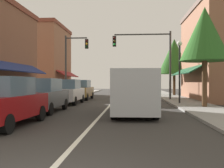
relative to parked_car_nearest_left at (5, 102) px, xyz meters
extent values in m
plane|color=#33302D|center=(3.06, 12.45, -0.88)|extent=(80.00, 80.00, 0.00)
cube|color=gray|center=(-2.44, 12.45, -0.82)|extent=(2.60, 56.00, 0.12)
cube|color=gray|center=(8.56, 12.45, -0.82)|extent=(2.60, 56.00, 0.12)
cube|color=silver|center=(3.06, 12.45, -0.88)|extent=(0.14, 52.00, 0.01)
cube|color=navy|center=(-3.19, 6.45, 1.72)|extent=(1.27, 11.76, 0.73)
cube|color=slate|center=(-3.80, 9.53, 4.11)|extent=(0.08, 1.10, 1.30)
cube|color=#8E5B42|center=(12.06, 14.45, 3.01)|extent=(4.41, 10.00, 7.77)
cube|color=brown|center=(12.06, 14.45, 7.09)|extent=(4.61, 10.20, 0.40)
cube|color=slate|center=(9.92, 14.45, 0.52)|extent=(0.08, 7.60, 1.80)
cube|color=#194C2D|center=(9.31, 14.45, 1.72)|extent=(1.27, 8.40, 0.73)
cube|color=slate|center=(9.92, 12.25, 4.72)|extent=(0.08, 1.10, 1.30)
cube|color=slate|center=(9.92, 16.65, 4.72)|extent=(0.08, 1.10, 1.30)
cube|color=#8E5B42|center=(-5.81, 22.45, 3.16)|extent=(4.13, 8.00, 8.08)
cube|color=brown|center=(-5.81, 22.45, 7.40)|extent=(4.33, 8.20, 0.40)
cube|color=slate|center=(-3.80, 22.45, 0.52)|extent=(0.08, 6.08, 1.80)
cube|color=maroon|center=(-3.19, 22.45, 1.72)|extent=(1.27, 6.72, 0.73)
cube|color=slate|center=(-3.80, 20.69, 4.94)|extent=(0.08, 1.10, 1.30)
cube|color=slate|center=(-3.80, 24.21, 4.94)|extent=(0.08, 1.10, 1.30)
cube|color=maroon|center=(0.00, 0.03, -0.17)|extent=(1.83, 4.15, 0.80)
cube|color=slate|center=(0.00, -0.07, 0.56)|extent=(1.58, 2.04, 0.66)
cylinder|color=black|center=(-0.75, 1.40, -0.57)|extent=(0.22, 0.63, 0.62)
cylinder|color=black|center=(0.83, 1.36, -0.57)|extent=(0.22, 0.63, 0.62)
cylinder|color=black|center=(0.75, -1.35, -0.57)|extent=(0.22, 0.63, 0.62)
cube|color=#4C5156|center=(-0.12, 4.44, -0.17)|extent=(1.75, 4.11, 0.80)
cube|color=slate|center=(-0.12, 4.34, 0.56)|extent=(1.54, 2.01, 0.66)
cylinder|color=black|center=(-0.90, 5.80, -0.57)|extent=(0.21, 0.62, 0.62)
cylinder|color=black|center=(0.68, 5.78, -0.57)|extent=(0.21, 0.62, 0.62)
cylinder|color=black|center=(-0.92, 3.09, -0.57)|extent=(0.21, 0.62, 0.62)
cylinder|color=black|center=(0.66, 3.08, -0.57)|extent=(0.21, 0.62, 0.62)
cube|color=silver|center=(-0.08, 9.63, -0.17)|extent=(1.74, 4.11, 0.80)
cube|color=slate|center=(-0.08, 9.53, 0.56)|extent=(1.53, 2.01, 0.66)
cylinder|color=black|center=(-0.88, 10.98, -0.57)|extent=(0.20, 0.62, 0.62)
cylinder|color=black|center=(0.70, 10.99, -0.57)|extent=(0.20, 0.62, 0.62)
cylinder|color=black|center=(-0.87, 8.27, -0.57)|extent=(0.20, 0.62, 0.62)
cylinder|color=black|center=(0.72, 8.28, -0.57)|extent=(0.20, 0.62, 0.62)
cube|color=brown|center=(-0.04, 14.38, -0.17)|extent=(1.78, 4.13, 0.80)
cube|color=slate|center=(-0.04, 14.28, 0.56)|extent=(1.55, 2.02, 0.66)
cylinder|color=black|center=(-0.81, 15.74, -0.57)|extent=(0.21, 0.62, 0.62)
cylinder|color=black|center=(0.77, 15.72, -0.57)|extent=(0.21, 0.62, 0.62)
cylinder|color=black|center=(-0.85, 13.03, -0.57)|extent=(0.21, 0.62, 0.62)
cylinder|color=black|center=(0.73, 13.01, -0.57)|extent=(0.21, 0.62, 0.62)
cube|color=#B2B7BC|center=(4.62, 3.58, 0.29)|extent=(2.03, 5.03, 1.90)
cube|color=slate|center=(4.58, 5.98, 0.72)|extent=(1.73, 0.30, 0.84)
cube|color=black|center=(4.58, 6.16, -0.40)|extent=(1.86, 0.23, 0.24)
cylinder|color=black|center=(3.71, 5.12, -0.52)|extent=(0.25, 0.72, 0.72)
cylinder|color=black|center=(5.48, 5.15, -0.52)|extent=(0.25, 0.72, 0.72)
cylinder|color=black|center=(3.75, 2.02, -0.52)|extent=(0.25, 0.72, 0.72)
cylinder|color=black|center=(5.52, 2.05, -0.52)|extent=(0.25, 0.72, 0.72)
cylinder|color=#333333|center=(7.86, 13.72, 2.10)|extent=(0.18, 0.18, 5.96)
cylinder|color=#333333|center=(5.45, 13.72, 4.83)|extent=(4.80, 0.12, 0.12)
cube|color=black|center=(3.05, 13.54, 4.23)|extent=(0.30, 0.24, 0.90)
sphere|color=#420F0F|center=(3.05, 13.41, 4.51)|extent=(0.20, 0.20, 0.20)
sphere|color=#3D2D0C|center=(3.05, 13.41, 4.23)|extent=(0.20, 0.20, 0.20)
sphere|color=green|center=(3.05, 13.41, 3.95)|extent=(0.20, 0.20, 0.20)
cylinder|color=#333333|center=(-1.74, 15.61, 2.14)|extent=(0.18, 0.18, 6.04)
cylinder|color=#333333|center=(-0.71, 15.61, 4.92)|extent=(2.06, 0.12, 0.12)
cube|color=black|center=(0.32, 15.43, 4.32)|extent=(0.30, 0.24, 0.90)
sphere|color=#420F0F|center=(0.32, 15.30, 4.60)|extent=(0.20, 0.20, 0.20)
sphere|color=yellow|center=(0.32, 15.30, 4.32)|extent=(0.20, 0.20, 0.20)
sphere|color=#0C3316|center=(0.32, 15.30, 4.04)|extent=(0.20, 0.20, 0.20)
cylinder|color=black|center=(7.87, 9.53, 1.17)|extent=(0.12, 0.12, 4.10)
sphere|color=white|center=(7.87, 9.53, 3.40)|extent=(0.36, 0.36, 0.36)
cylinder|color=#4C331E|center=(8.85, 6.87, 0.76)|extent=(0.30, 0.30, 3.27)
cone|color=#285B21|center=(8.85, 6.87, 3.56)|extent=(2.92, 2.92, 3.21)
cylinder|color=#4C331E|center=(9.39, 21.03, 0.65)|extent=(0.30, 0.30, 3.07)
cone|color=#285B21|center=(9.39, 21.03, 3.63)|extent=(3.61, 3.61, 3.97)
camera|label=1|loc=(4.47, -8.95, 0.70)|focal=41.79mm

